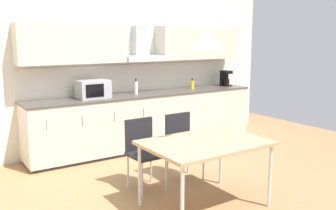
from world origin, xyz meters
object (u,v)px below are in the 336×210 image
at_px(coffee_maker, 225,78).
at_px(pendant_lamp, 207,39).
at_px(chair_far_left, 143,146).
at_px(microwave, 93,89).
at_px(bottle_yellow, 192,85).
at_px(chair_far_right, 182,139).
at_px(dining_table, 205,146).
at_px(bottle_white, 136,88).

distance_m(coffee_maker, pendant_lamp, 3.53).
bearing_deg(chair_far_left, microwave, 90.20).
bearing_deg(bottle_yellow, microwave, 179.38).
xyz_separation_m(coffee_maker, chair_far_left, (-2.75, -1.57, -0.55)).
bearing_deg(chair_far_right, bottle_yellow, 49.15).
bearing_deg(chair_far_right, dining_table, -109.19).
xyz_separation_m(bottle_white, pendant_lamp, (-0.46, -2.40, 0.80)).
bearing_deg(bottle_white, pendant_lamp, -100.80).
distance_m(microwave, chair_far_right, 1.74).
distance_m(bottle_yellow, chair_far_right, 2.07).
xyz_separation_m(coffee_maker, bottle_yellow, (-0.85, -0.05, -0.07)).
relative_size(microwave, coffee_maker, 1.60).
distance_m(bottle_white, dining_table, 2.46).
distance_m(coffee_maker, bottle_yellow, 0.85).
relative_size(bottle_yellow, chair_far_left, 0.23).
relative_size(bottle_yellow, pendant_lamp, 0.62).
relative_size(bottle_yellow, chair_far_right, 0.23).
bearing_deg(chair_far_left, bottle_yellow, 38.57).
xyz_separation_m(bottle_yellow, dining_table, (-1.61, -2.37, -0.32)).
bearing_deg(microwave, bottle_yellow, -0.62).
bearing_deg(dining_table, chair_far_left, 109.34).
bearing_deg(chair_far_right, microwave, 111.18).
relative_size(coffee_maker, pendant_lamp, 0.94).
bearing_deg(pendant_lamp, chair_far_left, 109.34).
distance_m(dining_table, pendant_lamp, 1.15).
height_order(coffee_maker, dining_table, coffee_maker).
bearing_deg(pendant_lamp, chair_far_right, 70.81).
distance_m(bottle_yellow, pendant_lamp, 2.98).
bearing_deg(coffee_maker, bottle_white, -179.47).
xyz_separation_m(dining_table, chair_far_right, (0.29, 0.85, -0.17)).
bearing_deg(bottle_white, chair_far_right, -95.98).
bearing_deg(coffee_maker, chair_far_right, -144.04).
height_order(bottle_yellow, bottle_white, bottle_white).
distance_m(dining_table, chair_far_right, 0.91).
xyz_separation_m(microwave, coffee_maker, (2.76, 0.03, 0.01)).
bearing_deg(coffee_maker, chair_far_left, -150.34).
bearing_deg(bottle_white, coffee_maker, 0.53).
bearing_deg(microwave, coffee_maker, 0.55).
height_order(coffee_maker, chair_far_left, coffee_maker).
relative_size(bottle_white, pendant_lamp, 0.81).
bearing_deg(coffee_maker, pendant_lamp, -135.48).
distance_m(microwave, dining_table, 2.44).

